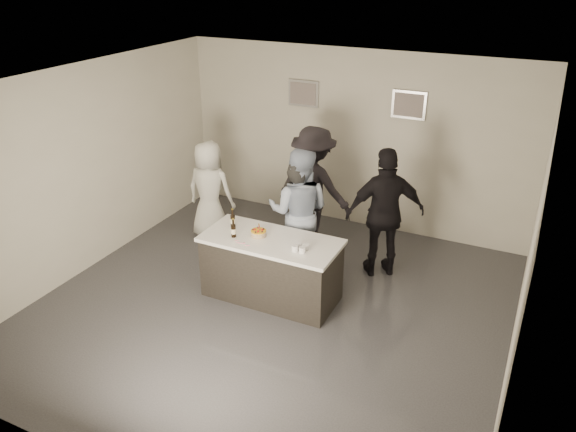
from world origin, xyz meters
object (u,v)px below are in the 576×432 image
object	(u,v)px
person_main_black	(298,217)
person_main_blue	(299,211)
beer_bottle_a	(233,218)
beer_bottle_b	(233,228)
cake	(259,233)
bar_counter	(271,268)
person_guest_back	(313,187)
person_guest_right	(385,213)
person_guest_left	(210,190)

from	to	relation	value
person_main_black	person_main_blue	size ratio (longest dim) A/B	0.92
beer_bottle_a	beer_bottle_b	world-z (taller)	same
beer_bottle_a	person_main_blue	xyz separation A→B (m)	(0.66, 0.75, -0.08)
cake	bar_counter	bearing A→B (deg)	-2.03
beer_bottle_a	person_guest_back	world-z (taller)	person_guest_back
cake	person_guest_right	bearing A→B (deg)	43.30
beer_bottle_b	person_main_black	bearing A→B (deg)	62.97
bar_counter	person_guest_right	xyz separation A→B (m)	(1.17, 1.29, 0.52)
cake	person_main_blue	distance (m)	0.87
beer_bottle_b	person_guest_back	xyz separation A→B (m)	(0.33, 1.90, -0.05)
cake	beer_bottle_b	distance (m)	0.34
bar_counter	person_main_blue	size ratio (longest dim) A/B	0.98
bar_counter	person_guest_back	world-z (taller)	person_guest_back
beer_bottle_a	person_guest_back	xyz separation A→B (m)	(0.50, 1.64, -0.05)
bar_counter	beer_bottle_a	distance (m)	0.87
beer_bottle_a	person_main_blue	distance (m)	1.00
person_guest_left	person_guest_back	world-z (taller)	person_guest_back
bar_counter	person_guest_back	xyz separation A→B (m)	(-0.14, 1.74, 0.53)
bar_counter	beer_bottle_b	world-z (taller)	beer_bottle_b
bar_counter	person_guest_left	world-z (taller)	person_guest_left
bar_counter	person_main_blue	bearing A→B (deg)	88.87
beer_bottle_a	person_main_black	size ratio (longest dim) A/B	0.15
person_main_blue	bar_counter	bearing A→B (deg)	76.01
cake	person_main_blue	size ratio (longest dim) A/B	0.11
person_guest_back	person_main_blue	bearing A→B (deg)	105.80
person_main_black	person_guest_right	xyz separation A→B (m)	(1.15, 0.47, 0.10)
person_main_black	beer_bottle_a	bearing A→B (deg)	57.60
cake	beer_bottle_b	size ratio (longest dim) A/B	0.80
beer_bottle_b	cake	bearing A→B (deg)	30.11
person_guest_left	person_main_blue	bearing A→B (deg)	164.09
person_guest_right	person_guest_back	xyz separation A→B (m)	(-1.31, 0.45, 0.01)
cake	person_main_black	distance (m)	0.84
beer_bottle_a	person_guest_back	bearing A→B (deg)	72.88
person_main_black	person_guest_left	distance (m)	1.82
cake	person_main_black	bearing A→B (deg)	75.38
bar_counter	beer_bottle_a	world-z (taller)	beer_bottle_a
cake	beer_bottle_a	world-z (taller)	beer_bottle_a
person_main_black	person_guest_back	xyz separation A→B (m)	(-0.16, 0.92, 0.10)
beer_bottle_b	person_guest_back	world-z (taller)	person_guest_back
cake	person_guest_back	xyz separation A→B (m)	(0.05, 1.73, 0.04)
cake	person_main_black	world-z (taller)	person_main_black
person_main_blue	person_guest_back	xyz separation A→B (m)	(-0.16, 0.89, 0.03)
bar_counter	person_guest_left	bearing A→B (deg)	145.27
beer_bottle_b	person_guest_back	distance (m)	1.93
beer_bottle_b	person_guest_left	distance (m)	1.88
person_guest_left	person_guest_right	world-z (taller)	person_guest_right
person_main_black	person_guest_back	distance (m)	0.94
beer_bottle_a	person_guest_left	distance (m)	1.58
person_main_blue	person_guest_right	world-z (taller)	person_guest_right
person_guest_right	person_guest_back	distance (m)	1.39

